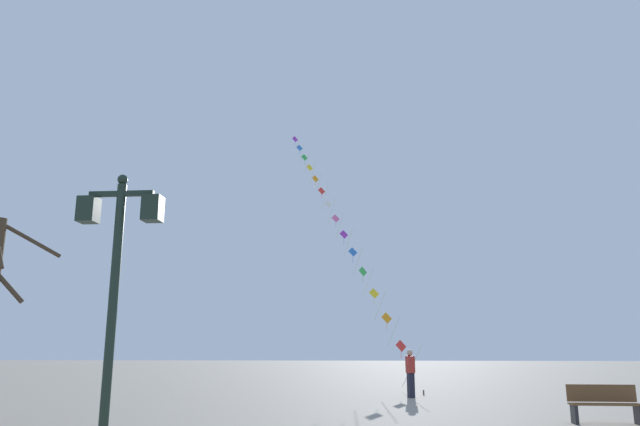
# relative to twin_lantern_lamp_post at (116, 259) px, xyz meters

# --- Properties ---
(ground_plane) EXTENTS (160.00, 160.00, 0.00)m
(ground_plane) POSITION_rel_twin_lantern_lamp_post_xyz_m (2.67, 13.24, -3.05)
(ground_plane) COLOR gray
(twin_lantern_lamp_post) EXTENTS (1.31, 0.28, 4.39)m
(twin_lantern_lamp_post) POSITION_rel_twin_lantern_lamp_post_xyz_m (0.00, 0.00, 0.00)
(twin_lantern_lamp_post) COLOR #1E2D23
(twin_lantern_lamp_post) RESTS_ON ground_plane
(kite_train) EXTENTS (7.99, 20.48, 18.52)m
(kite_train) POSITION_rel_twin_lantern_lamp_post_xyz_m (1.87, 26.24, 6.54)
(kite_train) COLOR brown
(kite_train) RESTS_ON ground_plane
(kite_flyer) EXTENTS (0.34, 0.63, 1.71)m
(kite_flyer) POSITION_rel_twin_lantern_lamp_post_xyz_m (5.31, 14.13, -2.15)
(kite_flyer) COLOR #1E1E2D
(kite_flyer) RESTS_ON ground_plane
(park_bench) EXTENTS (1.61, 0.48, 0.89)m
(park_bench) POSITION_rel_twin_lantern_lamp_post_xyz_m (9.35, 6.54, -2.60)
(park_bench) COLOR brown
(park_bench) RESTS_ON ground_plane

